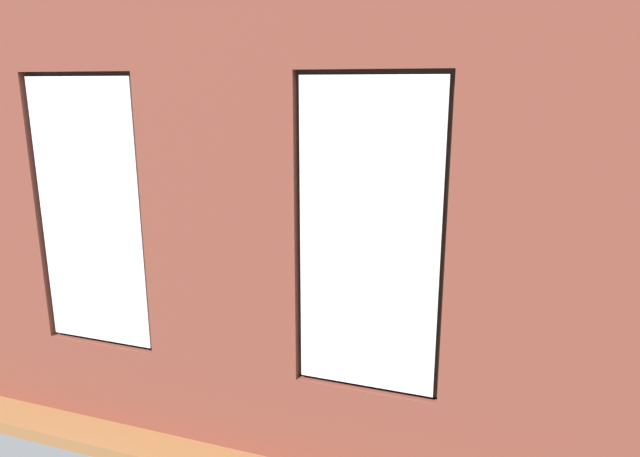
# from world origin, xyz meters

# --- Properties ---
(ground_plane) EXTENTS (6.90, 5.62, 0.10)m
(ground_plane) POSITION_xyz_m (0.00, 0.00, -0.05)
(ground_plane) COLOR brown
(brick_wall_with_windows) EXTENTS (6.30, 0.30, 3.57)m
(brick_wall_with_windows) POSITION_xyz_m (-0.00, 2.43, 1.79)
(brick_wall_with_windows) COLOR brown
(brick_wall_with_windows) RESTS_ON ground_plane
(white_wall_right) EXTENTS (0.10, 4.62, 3.57)m
(white_wall_right) POSITION_xyz_m (3.10, 0.20, 1.79)
(white_wall_right) COLOR silver
(white_wall_right) RESTS_ON ground_plane
(couch_by_window) EXTENTS (2.03, 0.87, 0.80)m
(couch_by_window) POSITION_xyz_m (0.27, 1.78, 0.33)
(couch_by_window) COLOR black
(couch_by_window) RESTS_ON ground_plane
(couch_left) EXTENTS (0.92, 1.89, 0.80)m
(couch_left) POSITION_xyz_m (-2.45, 0.70, 0.33)
(couch_left) COLOR black
(couch_left) RESTS_ON ground_plane
(coffee_table) EXTENTS (1.38, 0.70, 0.42)m
(coffee_table) POSITION_xyz_m (-0.01, -0.23, 0.37)
(coffee_table) COLOR olive
(coffee_table) RESTS_ON ground_plane
(cup_ceramic) EXTENTS (0.08, 0.08, 0.09)m
(cup_ceramic) POSITION_xyz_m (-0.12, -0.13, 0.47)
(cup_ceramic) COLOR silver
(cup_ceramic) RESTS_ON coffee_table
(candle_jar) EXTENTS (0.08, 0.08, 0.12)m
(candle_jar) POSITION_xyz_m (-0.01, -0.23, 0.48)
(candle_jar) COLOR #B7333D
(candle_jar) RESTS_ON coffee_table
(remote_gray) EXTENTS (0.18, 0.09, 0.02)m
(remote_gray) POSITION_xyz_m (-0.39, -0.35, 0.43)
(remote_gray) COLOR #59595B
(remote_gray) RESTS_ON coffee_table
(remote_black) EXTENTS (0.12, 0.17, 0.02)m
(remote_black) POSITION_xyz_m (0.16, -0.32, 0.43)
(remote_black) COLOR black
(remote_black) RESTS_ON coffee_table
(media_console) EXTENTS (1.19, 0.42, 0.55)m
(media_console) POSITION_xyz_m (2.80, -0.45, 0.28)
(media_console) COLOR black
(media_console) RESTS_ON ground_plane
(tv_flatscreen) EXTENTS (0.96, 0.20, 0.70)m
(tv_flatscreen) POSITION_xyz_m (2.80, -0.45, 0.90)
(tv_flatscreen) COLOR black
(tv_flatscreen) RESTS_ON media_console
(papasan_chair) EXTENTS (1.05, 1.05, 0.67)m
(papasan_chair) POSITION_xyz_m (0.97, -1.40, 0.43)
(papasan_chair) COLOR olive
(papasan_chair) RESTS_ON ground_plane
(potted_plant_near_tv) EXTENTS (0.85, 0.86, 1.41)m
(potted_plant_near_tv) POSITION_xyz_m (2.25, 0.61, 0.77)
(potted_plant_near_tv) COLOR brown
(potted_plant_near_tv) RESTS_ON ground_plane
(potted_plant_by_left_couch) EXTENTS (0.27, 0.27, 0.53)m
(potted_plant_by_left_couch) POSITION_xyz_m (-2.05, -0.69, 0.34)
(potted_plant_by_left_couch) COLOR gray
(potted_plant_by_left_couch) RESTS_ON ground_plane
(potted_plant_between_couches) EXTENTS (0.96, 0.93, 1.38)m
(potted_plant_between_couches) POSITION_xyz_m (-1.20, 1.74, 0.55)
(potted_plant_between_couches) COLOR beige
(potted_plant_between_couches) RESTS_ON ground_plane
(potted_plant_foreground_right) EXTENTS (0.88, 0.98, 1.36)m
(potted_plant_foreground_right) POSITION_xyz_m (2.50, -1.76, 0.80)
(potted_plant_foreground_right) COLOR gray
(potted_plant_foreground_right) RESTS_ON ground_plane
(potted_plant_corner_near_left) EXTENTS (0.82, 0.99, 1.27)m
(potted_plant_corner_near_left) POSITION_xyz_m (-2.60, -1.82, 0.79)
(potted_plant_corner_near_left) COLOR #9E5638
(potted_plant_corner_near_left) RESTS_ON ground_plane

